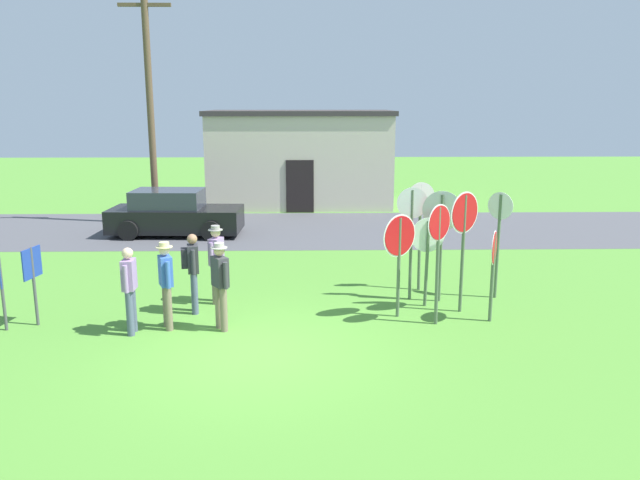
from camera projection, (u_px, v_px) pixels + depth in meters
name	position (u px, v px, depth m)	size (l,w,h in m)	color
ground_plane	(256.00, 353.00, 11.04)	(80.00, 80.00, 0.00)	#518E33
street_asphalt	(281.00, 229.00, 21.77)	(60.00, 6.40, 0.01)	#4C4C51
building_background	(300.00, 158.00, 26.57)	(7.72, 4.17, 3.99)	beige
utility_pole	(150.00, 104.00, 21.88)	(1.80, 0.24, 8.16)	brown
parked_car_on_street	(174.00, 214.00, 20.74)	(4.37, 2.16, 1.51)	black
stop_sign_leaning_left	(499.00, 229.00, 13.86)	(0.43, 0.44, 2.41)	#51664C
stop_sign_nearest	(464.00, 229.00, 12.87)	(0.69, 0.55, 2.56)	#51664C
stop_sign_far_back	(442.00, 226.00, 13.54)	(0.83, 0.33, 2.48)	#51664C
stop_sign_low_front	(412.00, 225.00, 13.75)	(0.69, 0.12, 2.53)	#51664C
stop_sign_leaning_right	(438.00, 244.00, 12.16)	(0.54, 0.51, 2.43)	#51664C
stop_sign_center_cluster	(427.00, 246.00, 13.30)	(0.75, 0.16, 1.96)	#51664C
stop_sign_rear_left	(399.00, 247.00, 12.62)	(0.72, 0.52, 2.15)	#51664C
stop_sign_rear_right	(420.00, 218.00, 14.45)	(0.66, 0.20, 2.55)	#51664C
stop_sign_tallest	(493.00, 261.00, 12.39)	(0.29, 0.63, 1.87)	#51664C
person_in_teal	(130.00, 286.00, 11.79)	(0.23, 0.57, 1.69)	#4C5670
person_holding_notes	(192.00, 267.00, 12.98)	(0.40, 0.56, 1.69)	#4C5670
person_in_dark_shirt	(220.00, 281.00, 11.98)	(0.38, 0.49, 1.74)	#7A6B56
person_with_sunhat	(217.00, 259.00, 13.63)	(0.32, 0.55, 1.74)	#7A6B56
person_near_signs	(166.00, 280.00, 12.04)	(0.34, 0.53, 1.74)	#7A6B56
info_panel_leftmost	(1.00, 279.00, 11.94)	(0.29, 0.55, 1.51)	#4C4C51
info_panel_middle	(33.00, 273.00, 12.21)	(0.13, 0.60, 1.58)	#4C4C51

